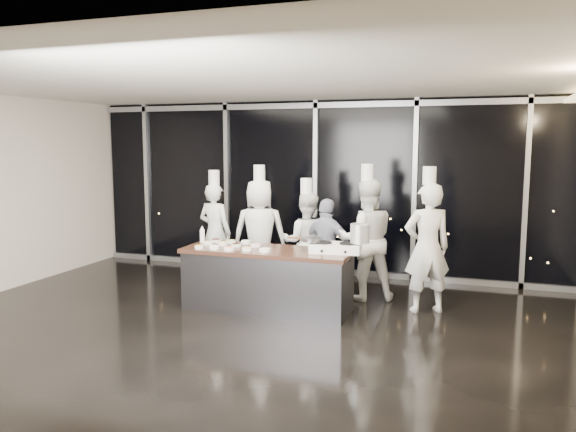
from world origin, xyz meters
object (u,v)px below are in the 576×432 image
Objects in this scene: demo_counter at (267,279)px; guest at (327,248)px; stock_pot at (360,234)px; chef_far_left at (215,231)px; chef_left at (260,233)px; chef_center at (306,241)px; chef_right at (366,239)px; stove at (336,248)px; frying_pan at (311,239)px; chef_side at (427,247)px.

guest reaches higher than demo_counter.
chef_far_left is at bearing 157.70° from stock_pot.
demo_counter is at bearing 98.72° from chef_left.
chef_right is (1.02, -0.16, 0.12)m from chef_center.
stove is 1.41× the size of frying_pan.
chef_center is at bearing -174.01° from chef_far_left.
chef_left is at bearing -11.56° from chef_center.
demo_counter is at bearing -179.65° from frying_pan.
demo_counter is at bearing 148.64° from chef_far_left.
frying_pan reaches higher than stove.
stock_pot is 0.13× the size of chef_right.
stove is at bearing -2.07° from frying_pan.
chef_left is 1.84m from chef_right.
guest is 0.74× the size of chef_right.
chef_left is (-1.58, 1.07, -0.04)m from stove.
guest is 0.74× the size of chef_side.
frying_pan is 0.27× the size of chef_far_left.
stock_pot is 0.14× the size of chef_far_left.
stock_pot is at bearing 134.12° from chef_left.
chef_left is 1.11× the size of chef_center.
chef_right reaches higher than chef_far_left.
chef_left is at bearing -178.52° from chef_far_left.
guest reaches higher than frying_pan.
chef_left is 0.98× the size of chef_side.
demo_counter is 1.21m from guest.
stove is 0.40× the size of chef_center.
chef_side is (1.97, -0.54, 0.12)m from chef_center.
stove is 1.91m from chef_left.
stove is 0.38× the size of chef_far_left.
chef_right is (1.83, -0.15, 0.02)m from chef_left.
stove reaches higher than demo_counter.
demo_counter is 1.26m from chef_center.
chef_side is (2.20, 0.65, 0.50)m from demo_counter.
chef_right is at bearing 158.33° from chef_center.
chef_far_left is at bearing 143.47° from frying_pan.
stove is at bearing 164.07° from chef_far_left.
chef_left reaches higher than chef_center.
guest is (-0.36, 0.88, -0.18)m from stove.
stock_pot is 1.15m from guest.
chef_left is 0.98× the size of chef_right.
chef_right is at bearing 50.86° from frying_pan.
stock_pot is at bearing 167.68° from chef_far_left.
chef_far_left reaches higher than demo_counter.
chef_side is (0.88, 0.49, -0.22)m from stock_pot.
chef_side is (3.68, -0.66, 0.07)m from chef_far_left.
demo_counter is 4.66× the size of frying_pan.
chef_center is (0.81, 0.02, -0.10)m from chef_left.
chef_side is at bearing 29.41° from stock_pot.
chef_left is 1.32× the size of guest.
stock_pot is 0.13× the size of chef_side.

